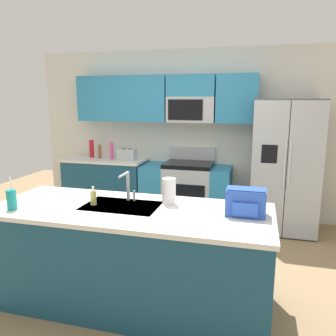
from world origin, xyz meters
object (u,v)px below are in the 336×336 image
refrigerator (284,166)px  bottle_pink (112,151)px  sink_faucet (127,184)px  paper_towel_roll (169,191)px  bottle_red (92,149)px  soap_dispenser (93,197)px  toaster (127,154)px  drink_cup_teal (12,200)px  pepper_mill (100,151)px  backpack (246,202)px  range_oven (186,191)px

refrigerator → bottle_pink: 2.63m
sink_faucet → paper_towel_roll: sink_faucet is taller
bottle_red → soap_dispenser: bearing=-62.1°
bottle_pink → soap_dispenser: (0.84, -2.25, -0.07)m
toaster → drink_cup_teal: 2.54m
pepper_mill → bottle_red: 0.19m
sink_faucet → backpack: size_ratio=0.88×
refrigerator → drink_cup_teal: refrigerator is taller
pepper_mill → bottle_red: bottle_red is taller
refrigerator → pepper_mill: size_ratio=8.33×
sink_faucet → paper_towel_roll: size_ratio=1.17×
bottle_pink → bottle_red: 0.40m
toaster → paper_towel_roll: size_ratio=1.17×
paper_towel_roll → refrigerator: bearing=60.6°
bottle_red → paper_towel_roll: (1.89, -2.14, -0.02)m
backpack → refrigerator: bearing=78.3°
range_oven → pepper_mill: 1.55m
toaster → bottle_red: size_ratio=0.98×
range_oven → bottle_red: (-1.61, 0.05, 0.60)m
paper_towel_roll → backpack: size_ratio=0.75×
backpack → bottle_pink: bearing=135.0°
pepper_mill → soap_dispenser: bearing=-65.1°
sink_faucet → paper_towel_roll: (0.40, 0.02, -0.05)m
soap_dispenser → backpack: bearing=2.9°
pepper_mill → soap_dispenser: 2.51m
refrigerator → paper_towel_roll: refrigerator is taller
toaster → soap_dispenser: bearing=-75.7°
sink_faucet → backpack: (1.08, -0.11, -0.05)m
pepper_mill → sink_faucet: bearing=-57.8°
soap_dispenser → paper_towel_roll: 0.69m
refrigerator → backpack: size_ratio=5.78×
bottle_pink → drink_cup_teal: (0.22, -2.56, -0.05)m
pepper_mill → toaster: bearing=-5.8°
bottle_red → backpack: (2.58, -2.27, -0.03)m
bottle_red → paper_towel_roll: bottle_red is taller
bottle_red → sink_faucet: bearing=-55.2°
range_oven → backpack: 2.48m
soap_dispenser → bottle_red: bearing=117.9°
sink_faucet → drink_cup_teal: (-0.88, -0.49, -0.08)m
toaster → bottle_red: bottle_red is taller
toaster → paper_towel_roll: bearing=-58.9°
pepper_mill → bottle_pink: bearing=-6.4°
range_oven → paper_towel_roll: 2.18m
backpack → pepper_mill: bearing=137.4°
soap_dispenser → bottle_pink: bearing=110.4°
pepper_mill → bottle_red: (-0.18, 0.06, 0.03)m
toaster → paper_towel_roll: (1.23, -2.03, 0.03)m
drink_cup_teal → soap_dispenser: drink_cup_teal is taller
sink_faucet → range_oven: bearing=86.8°
refrigerator → bottle_pink: size_ratio=6.79×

